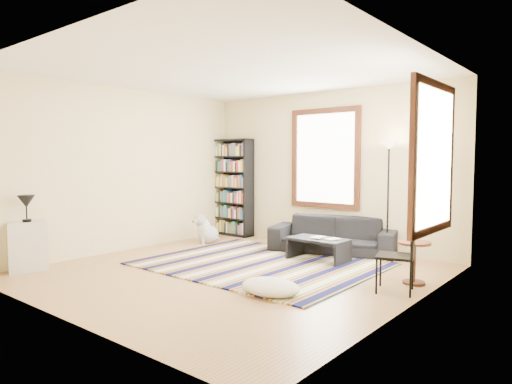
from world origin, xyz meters
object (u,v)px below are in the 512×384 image
Objects in this scene: coffee_table at (318,250)px; folding_chair at (395,256)px; side_table at (414,263)px; sofa at (333,235)px; dog at (208,228)px; bookshelf at (233,187)px; white_cabinet at (28,246)px; floor_cushion at (271,287)px; floor_lamp at (388,201)px.

folding_chair reaches higher than coffee_table.
side_table is (1.62, -0.34, 0.09)m from coffee_table.
sofa is 2.38m from dog.
side_table is at bearing -17.21° from bookshelf.
coffee_table is at bearing 68.50° from white_cabinet.
bookshelf is at bearing 140.17° from folding_chair.
floor_cushion is at bearing 41.55° from white_cabinet.
floor_lamp is at bearing -9.86° from sofa.
side_table reaches higher than coffee_table.
floor_lamp is (0.76, 0.82, 0.75)m from coffee_table.
white_cabinet is 3.17m from dog.
sofa is 0.75m from coffee_table.
coffee_table is at bearing 104.84° from floor_cushion.
floor_lamp is at bearing 47.16° from coffee_table.
floor_lamp is 5.41m from white_cabinet.
bookshelf is at bearing 177.18° from floor_lamp.
coffee_table is (2.68, -0.99, -0.82)m from bookshelf.
dog is (0.26, -0.99, -0.72)m from bookshelf.
sofa is 2.80× the size of floor_cushion.
sofa reaches higher than dog.
floor_cushion is at bearing -152.62° from folding_chair.
floor_lamp reaches higher than sofa.
floor_cushion is 0.87× the size of folding_chair.
folding_chair is 5.01m from white_cabinet.
white_cabinet is at bearing -141.25° from sofa.
sofa is 2.32× the size of coffee_table.
floor_lamp reaches higher than dog.
white_cabinet is at bearing -132.56° from coffee_table.
floor_cushion is at bearing -95.66° from floor_lamp.
folding_chair is (-0.05, -0.50, 0.16)m from side_table.
bookshelf is 4.18m from white_cabinet.
side_table is at bearing 67.67° from folding_chair.
floor_lamp is at bearing 68.45° from white_cabinet.
side_table is 0.96× the size of dog.
coffee_table is 1.21× the size of floor_cushion.
bookshelf is at bearing 159.68° from coffee_table.
floor_lamp is 3.32× the size of dog.
side_table is 0.63× the size of folding_chair.
sofa is at bearing -6.10° from bookshelf.
folding_chair reaches higher than dog.
white_cabinet is at bearing -169.26° from folding_chair.
side_table is at bearing -53.56° from floor_lamp.
side_table is 4.06m from dog.
folding_chair is at bearing -64.01° from floor_lamp.
side_table is (0.86, -1.16, -0.66)m from floor_lamp.
bookshelf reaches higher than coffee_table.
floor_lamp is at bearing 99.42° from folding_chair.
sofa is at bearing 102.28° from coffee_table.
side_table is at bearing -46.90° from sofa.
bookshelf is 2.69× the size of floor_cushion.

